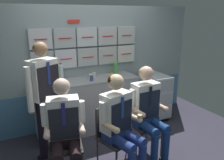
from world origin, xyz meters
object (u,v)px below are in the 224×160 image
at_px(folding_chair_left, 65,136).
at_px(folding_chair_by_counter, 141,117).
at_px(folding_chair_right, 112,130).
at_px(water_bottle_clear, 116,68).
at_px(paper_cup_tan, 94,75).
at_px(crew_member_left, 64,128).
at_px(service_trolley, 154,95).
at_px(crew_member_by_counter, 148,108).
at_px(crew_member_standing, 44,93).
at_px(snack_banana, 111,75).
at_px(crew_member_right, 121,121).

relative_size(folding_chair_left, folding_chair_by_counter, 1.00).
height_order(folding_chair_right, folding_chair_by_counter, same).
height_order(water_bottle_clear, paper_cup_tan, water_bottle_clear).
xyz_separation_m(crew_member_left, water_bottle_clear, (1.30, 1.25, 0.33)).
distance_m(service_trolley, crew_member_left, 2.32).
bearing_deg(folding_chair_by_counter, service_trolley, 44.47).
height_order(crew_member_left, crew_member_by_counter, crew_member_by_counter).
height_order(service_trolley, crew_member_standing, crew_member_standing).
xyz_separation_m(folding_chair_right, crew_member_standing, (-0.72, 0.57, 0.45)).
relative_size(water_bottle_clear, snack_banana, 1.52).
bearing_deg(crew_member_left, snack_banana, 44.89).
height_order(water_bottle_clear, snack_banana, water_bottle_clear).
distance_m(water_bottle_clear, paper_cup_tan, 0.45).
relative_size(folding_chair_by_counter, paper_cup_tan, 10.46).
xyz_separation_m(crew_member_left, folding_chair_right, (0.62, 0.02, -0.19)).
bearing_deg(crew_member_standing, folding_chair_left, -72.97).
bearing_deg(folding_chair_by_counter, folding_chair_left, -178.17).
bearing_deg(folding_chair_left, water_bottle_clear, 40.64).
bearing_deg(folding_chair_right, folding_chair_by_counter, 16.95).
bearing_deg(crew_member_right, crew_member_left, 168.72).
height_order(folding_chair_by_counter, water_bottle_clear, water_bottle_clear).
relative_size(service_trolley, snack_banana, 5.10).
relative_size(crew_member_left, crew_member_standing, 0.78).
bearing_deg(crew_member_by_counter, water_bottle_clear, 84.98).
height_order(crew_member_right, folding_chair_by_counter, crew_member_right).
distance_m(folding_chair_by_counter, crew_member_by_counter, 0.26).
bearing_deg(crew_member_left, crew_member_by_counter, 1.66).
xyz_separation_m(crew_member_standing, paper_cup_tan, (0.96, 0.64, -0.02)).
bearing_deg(crew_member_right, water_bottle_clear, 65.21).
xyz_separation_m(service_trolley, snack_banana, (-0.89, 0.12, 0.48)).
bearing_deg(crew_member_by_counter, crew_member_standing, 156.81).
bearing_deg(folding_chair_right, paper_cup_tan, 78.76).
relative_size(crew_member_standing, snack_banana, 9.70).
relative_size(service_trolley, water_bottle_clear, 3.35).
bearing_deg(water_bottle_clear, crew_member_right, -114.79).
bearing_deg(crew_member_standing, folding_chair_by_counter, -17.14).
relative_size(service_trolley, folding_chair_by_counter, 1.01).
relative_size(folding_chair_right, crew_member_standing, 0.52).
distance_m(crew_member_right, crew_member_by_counter, 0.56).
distance_m(service_trolley, folding_chair_left, 2.21).
xyz_separation_m(folding_chair_right, crew_member_by_counter, (0.58, 0.02, 0.20)).
distance_m(crew_member_standing, water_bottle_clear, 1.55).
relative_size(crew_member_right, water_bottle_clear, 5.03).
height_order(service_trolley, crew_member_right, crew_member_right).
relative_size(folding_chair_left, water_bottle_clear, 3.31).
distance_m(service_trolley, folding_chair_by_counter, 1.22).
distance_m(crew_member_left, water_bottle_clear, 1.83).
distance_m(crew_member_by_counter, paper_cup_tan, 1.26).
relative_size(folding_chair_right, snack_banana, 5.03).
xyz_separation_m(crew_member_left, paper_cup_tan, (0.86, 1.23, 0.25)).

